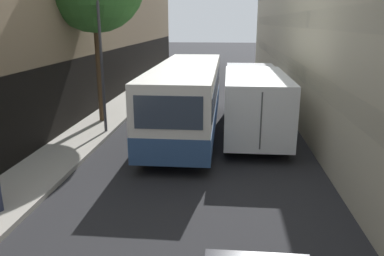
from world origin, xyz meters
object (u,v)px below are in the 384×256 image
(box_truck, at_px, (253,99))
(street_lamp, at_px, (98,3))
(bus, at_px, (187,97))
(panel_van, at_px, (196,71))

(box_truck, bearing_deg, street_lamp, -172.24)
(bus, relative_size, panel_van, 2.22)
(bus, xyz_separation_m, panel_van, (-0.61, 11.80, -0.41))
(bus, bearing_deg, box_truck, 2.36)
(box_truck, relative_size, panel_van, 1.68)
(bus, relative_size, box_truck, 1.32)
(bus, relative_size, street_lamp, 1.37)
(bus, bearing_deg, panel_van, 92.96)
(panel_van, bearing_deg, street_lamp, -102.66)
(street_lamp, bearing_deg, panel_van, 77.34)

